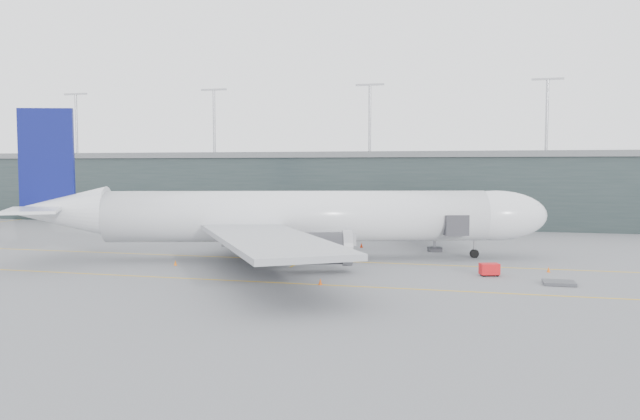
# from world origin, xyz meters

# --- Properties ---
(ground) EXTENTS (320.00, 320.00, 0.00)m
(ground) POSITION_xyz_m (0.00, 0.00, 0.00)
(ground) COLOR slate
(ground) RESTS_ON ground
(taxiline_a) EXTENTS (160.00, 0.25, 0.02)m
(taxiline_a) POSITION_xyz_m (0.00, -4.00, 0.01)
(taxiline_a) COLOR gold
(taxiline_a) RESTS_ON ground
(taxiline_b) EXTENTS (160.00, 0.25, 0.02)m
(taxiline_b) POSITION_xyz_m (0.00, -20.00, 0.01)
(taxiline_b) COLOR gold
(taxiline_b) RESTS_ON ground
(taxiline_lead_main) EXTENTS (0.25, 60.00, 0.02)m
(taxiline_lead_main) POSITION_xyz_m (5.00, 20.00, 0.01)
(taxiline_lead_main) COLOR gold
(taxiline_lead_main) RESTS_ON ground
(terminal) EXTENTS (240.00, 36.00, 29.00)m
(terminal) POSITION_xyz_m (-0.00, 58.00, 7.62)
(terminal) COLOR #1E2929
(terminal) RESTS_ON ground
(main_aircraft) EXTENTS (68.74, 63.20, 19.63)m
(main_aircraft) POSITION_xyz_m (3.52, -3.55, 5.51)
(main_aircraft) COLOR silver
(main_aircraft) RESTS_ON ground
(jet_bridge) EXTENTS (16.36, 44.09, 6.11)m
(jet_bridge) POSITION_xyz_m (18.62, 21.62, 4.57)
(jet_bridge) COLOR #303035
(jet_bridge) RESTS_ON ground
(gse_cart) EXTENTS (2.37, 1.89, 1.41)m
(gse_cart) POSITION_xyz_m (28.28, -10.42, 0.78)
(gse_cart) COLOR red
(gse_cart) RESTS_ON ground
(baggage_dolly) EXTENTS (3.19, 2.56, 0.32)m
(baggage_dolly) POSITION_xyz_m (35.17, -13.93, 0.19)
(baggage_dolly) COLOR #3E3F44
(baggage_dolly) RESTS_ON ground
(uld_a) EXTENTS (2.26, 1.88, 1.91)m
(uld_a) POSITION_xyz_m (-4.59, 10.03, 1.01)
(uld_a) COLOR #343439
(uld_a) RESTS_ON ground
(uld_b) EXTENTS (2.16, 1.95, 1.61)m
(uld_b) POSITION_xyz_m (-4.02, 11.55, 0.85)
(uld_b) COLOR #343439
(uld_b) RESTS_ON ground
(uld_c) EXTENTS (2.68, 2.40, 2.02)m
(uld_c) POSITION_xyz_m (-1.37, 9.32, 1.06)
(uld_c) COLOR #343439
(uld_c) RESTS_ON ground
(cone_nose) EXTENTS (0.40, 0.40, 0.64)m
(cone_nose) POSITION_xyz_m (34.98, -6.28, 0.32)
(cone_nose) COLOR #E7580C
(cone_nose) RESTS_ON ground
(cone_wing_stbd) EXTENTS (0.43, 0.43, 0.68)m
(cone_wing_stbd) POSITION_xyz_m (11.23, -20.07, 0.34)
(cone_wing_stbd) COLOR #D54B0B
(cone_wing_stbd) RESTS_ON ground
(cone_wing_port) EXTENTS (0.47, 0.47, 0.75)m
(cone_wing_port) POSITION_xyz_m (10.14, 10.05, 0.38)
(cone_wing_port) COLOR red
(cone_wing_port) RESTS_ON ground
(cone_tail) EXTENTS (0.41, 0.41, 0.66)m
(cone_tail) POSITION_xyz_m (-9.16, -12.13, 0.33)
(cone_tail) COLOR #D05C0B
(cone_tail) RESTS_ON ground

